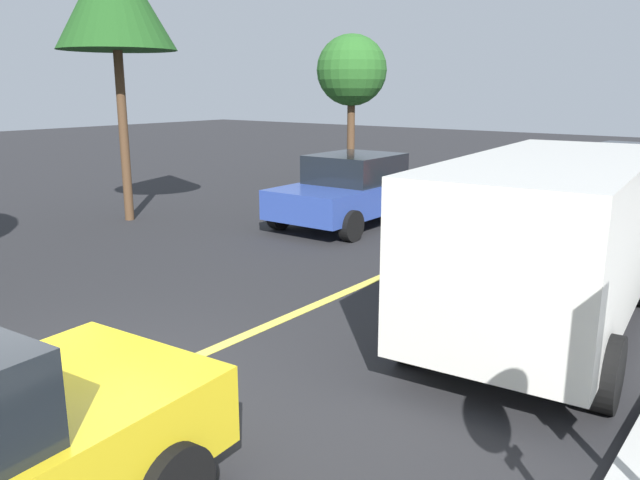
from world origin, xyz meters
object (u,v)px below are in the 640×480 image
(car_red_near_curb, at_px, (623,178))
(tree_left_verge, at_px, (352,71))
(white_van, at_px, (549,234))
(car_blue_crossing, at_px, (352,189))

(car_red_near_curb, relative_size, tree_left_verge, 0.93)
(car_red_near_curb, bearing_deg, tree_left_verge, 91.98)
(white_van, relative_size, tree_left_verge, 1.15)
(white_van, xyz_separation_m, tree_left_verge, (9.15, 9.37, 2.24))
(white_van, distance_m, tree_left_verge, 13.28)
(white_van, distance_m, car_blue_crossing, 6.84)
(white_van, bearing_deg, tree_left_verge, 45.68)
(tree_left_verge, bearing_deg, car_blue_crossing, -144.84)
(white_van, bearing_deg, car_red_near_curb, 7.43)
(white_van, height_order, car_blue_crossing, white_van)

